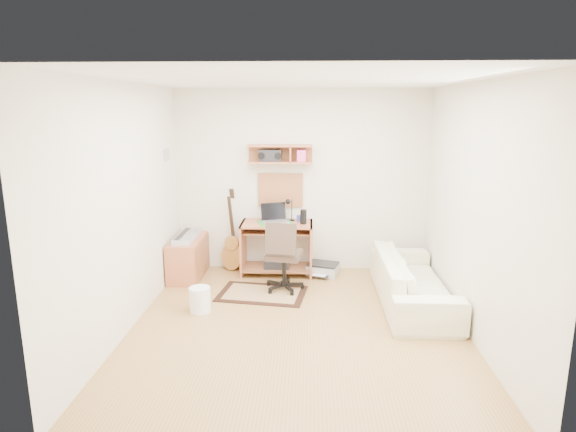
{
  "coord_description": "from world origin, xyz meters",
  "views": [
    {
      "loc": [
        0.12,
        -4.92,
        2.35
      ],
      "look_at": [
        -0.15,
        1.05,
        1.0
      ],
      "focal_mm": 30.41,
      "sensor_mm": 36.0,
      "label": 1
    }
  ],
  "objects_px": {
    "task_chair": "(284,255)",
    "sofa": "(413,272)",
    "desk": "(277,248)",
    "printer": "(323,269)",
    "cabinet": "(188,258)"
  },
  "relations": [
    {
      "from": "task_chair",
      "to": "sofa",
      "type": "relative_size",
      "value": 0.48
    },
    {
      "from": "task_chair",
      "to": "sofa",
      "type": "height_order",
      "value": "task_chair"
    },
    {
      "from": "task_chair",
      "to": "printer",
      "type": "height_order",
      "value": "task_chair"
    },
    {
      "from": "task_chair",
      "to": "printer",
      "type": "bearing_deg",
      "value": 58.9
    },
    {
      "from": "desk",
      "to": "printer",
      "type": "bearing_deg",
      "value": -1.11
    },
    {
      "from": "task_chair",
      "to": "cabinet",
      "type": "relative_size",
      "value": 1.06
    },
    {
      "from": "cabinet",
      "to": "printer",
      "type": "xyz_separation_m",
      "value": [
        1.9,
        0.16,
        -0.19
      ]
    },
    {
      "from": "desk",
      "to": "task_chair",
      "type": "distance_m",
      "value": 0.66
    },
    {
      "from": "cabinet",
      "to": "printer",
      "type": "height_order",
      "value": "cabinet"
    },
    {
      "from": "printer",
      "to": "cabinet",
      "type": "bearing_deg",
      "value": -158.1
    },
    {
      "from": "printer",
      "to": "desk",
      "type": "bearing_deg",
      "value": -164.08
    },
    {
      "from": "sofa",
      "to": "task_chair",
      "type": "bearing_deg",
      "value": 77.39
    },
    {
      "from": "desk",
      "to": "printer",
      "type": "relative_size",
      "value": 2.37
    },
    {
      "from": "desk",
      "to": "sofa",
      "type": "relative_size",
      "value": 0.5
    },
    {
      "from": "desk",
      "to": "task_chair",
      "type": "xyz_separation_m",
      "value": [
        0.14,
        -0.64,
        0.1
      ]
    }
  ]
}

